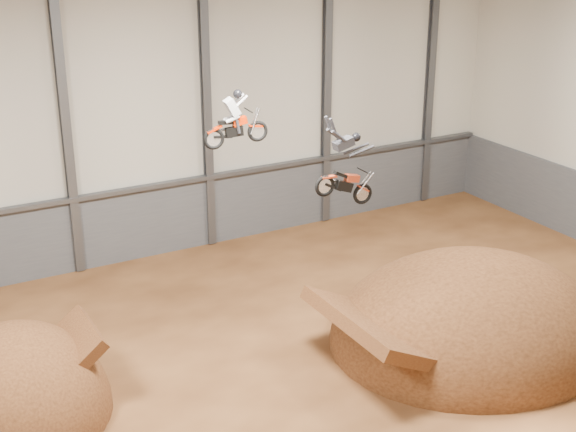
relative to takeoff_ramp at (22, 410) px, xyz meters
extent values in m
plane|color=#482813|center=(8.11, -4.67, 0.00)|extent=(40.00, 40.00, 0.00)
cube|color=beige|center=(8.11, 10.33, 7.00)|extent=(40.00, 0.10, 14.00)
cube|color=#4C4E53|center=(8.11, 10.23, 1.75)|extent=(39.80, 0.18, 3.50)
cube|color=#47494F|center=(8.11, 10.08, 3.55)|extent=(39.80, 0.35, 0.20)
cube|color=#47494F|center=(4.78, 10.13, 7.00)|extent=(0.40, 0.36, 13.90)
cube|color=#47494F|center=(11.44, 10.13, 7.00)|extent=(0.40, 0.36, 13.90)
cube|color=#47494F|center=(18.11, 10.13, 7.00)|extent=(0.40, 0.36, 13.90)
cube|color=#47494F|center=(24.78, 10.13, 7.00)|extent=(0.40, 0.36, 13.90)
ellipsoid|color=#391D0E|center=(0.00, 0.00, 0.00)|extent=(5.91, 6.82, 5.91)
ellipsoid|color=#391D0E|center=(16.36, -3.54, 0.00)|extent=(11.30, 10.00, 6.52)
camera|label=1|loc=(-3.28, -24.26, 15.68)|focal=50.00mm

